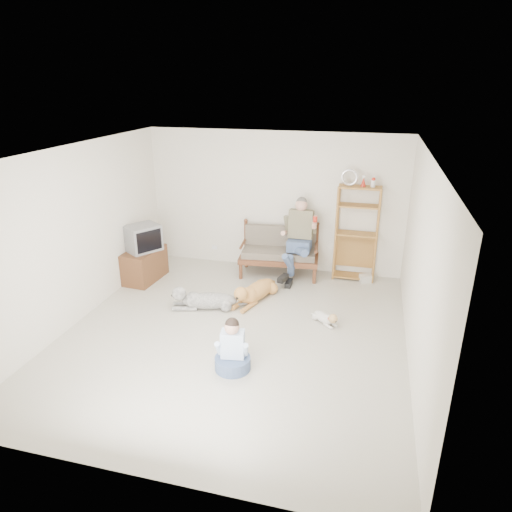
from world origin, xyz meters
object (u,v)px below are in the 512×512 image
(loveseat, at_px, (280,250))
(tv_stand, at_px, (144,265))
(etagere, at_px, (356,233))
(golden_retriever, at_px, (254,292))

(loveseat, relative_size, tv_stand, 1.66)
(etagere, xyz_separation_m, tv_stand, (-3.84, -1.05, -0.62))
(etagere, xyz_separation_m, golden_retriever, (-1.59, -1.39, -0.76))
(loveseat, distance_m, tv_stand, 2.60)
(loveseat, bearing_deg, golden_retriever, -103.62)
(loveseat, xyz_separation_m, tv_stand, (-2.43, -0.92, -0.19))
(loveseat, height_order, tv_stand, loveseat)
(etagere, relative_size, golden_retriever, 1.61)
(loveseat, xyz_separation_m, etagere, (1.41, 0.13, 0.44))
(loveseat, bearing_deg, etagere, -0.44)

